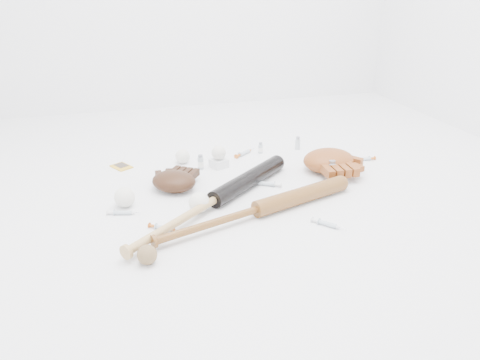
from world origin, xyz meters
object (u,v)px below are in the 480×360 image
object	(u,v)px
bat_dark	(215,199)
glove_dark	(174,181)
bat_wood	(258,209)
pedestal	(219,163)

from	to	relation	value
bat_dark	glove_dark	distance (m)	0.25
bat_dark	bat_wood	world-z (taller)	bat_dark
bat_dark	bat_wood	distance (m)	0.19
bat_wood	bat_dark	bearing A→B (deg)	121.42
bat_wood	pedestal	size ratio (longest dim) A/B	12.86
bat_wood	pedestal	xyz separation A→B (m)	(-0.03, 0.54, -0.01)
bat_dark	glove_dark	size ratio (longest dim) A/B	4.36
glove_dark	bat_dark	bearing A→B (deg)	-21.34
bat_wood	glove_dark	distance (m)	0.43
bat_wood	glove_dark	bearing A→B (deg)	111.72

